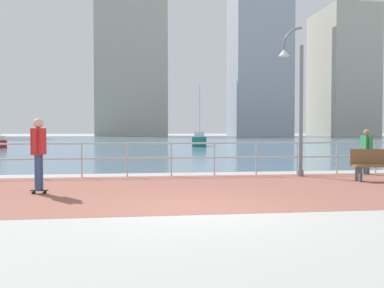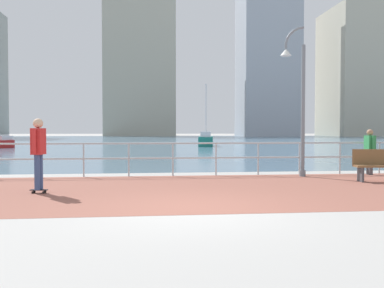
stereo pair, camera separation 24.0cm
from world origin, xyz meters
TOP-DOWN VIEW (x-y plane):
  - ground at (0.00, 40.00)m, footprint 220.00×220.00m
  - brick_paving at (0.00, 2.56)m, footprint 28.00×6.25m
  - harbor_water at (0.00, 50.68)m, footprint 180.00×88.00m
  - waterfront_railing at (-0.00, 5.68)m, footprint 25.25×0.06m
  - lamppost at (3.92, 5.15)m, footprint 0.78×0.47m
  - skateboarder at (-3.34, 2.31)m, footprint 0.41×0.56m
  - bystander at (6.46, 5.33)m, footprint 0.24×0.55m
  - park_bench at (5.86, 3.57)m, footprint 1.64×0.62m
  - sailboat_gray at (4.48, 29.77)m, footprint 1.87×4.14m
  - tower_concrete at (26.34, 85.43)m, footprint 12.49×11.51m
  - tower_slate at (-2.35, 94.03)m, footprint 16.54×10.50m
  - tower_glass at (46.51, 86.10)m, footprint 10.81×15.94m

SIDE VIEW (x-z plane):
  - ground at x=0.00m, z-range 0.00..0.00m
  - harbor_water at x=0.00m, z-range 0.00..0.00m
  - brick_paving at x=0.00m, z-range 0.00..0.01m
  - park_bench at x=5.86m, z-range 0.02..0.94m
  - sailboat_gray at x=4.48m, z-range -2.27..3.34m
  - waterfront_railing at x=0.00m, z-range 0.21..1.28m
  - bystander at x=6.46m, z-range 0.12..1.62m
  - skateboarder at x=-3.34m, z-range 0.18..1.92m
  - lamppost at x=3.92m, z-range 0.25..4.99m
  - tower_glass at x=46.51m, z-range -0.83..30.34m
  - tower_slate at x=-2.35m, z-range -0.83..35.01m
  - tower_concrete at x=26.34m, z-range -0.83..38.05m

